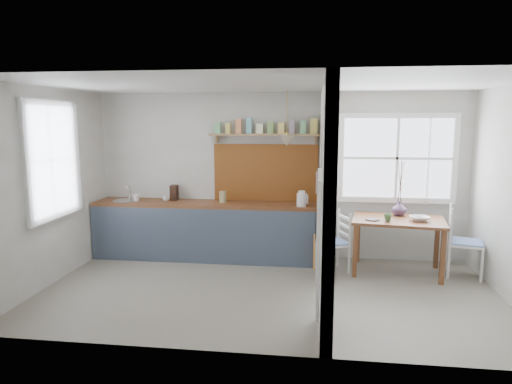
# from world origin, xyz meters

# --- Properties ---
(floor) EXTENTS (5.80, 3.20, 0.01)m
(floor) POSITION_xyz_m (0.00, 0.00, 0.00)
(floor) COLOR gray
(floor) RESTS_ON ground
(ceiling) EXTENTS (5.80, 3.20, 0.01)m
(ceiling) POSITION_xyz_m (0.00, 0.00, 2.60)
(ceiling) COLOR silver
(ceiling) RESTS_ON walls
(walls) EXTENTS (5.81, 3.21, 2.60)m
(walls) POSITION_xyz_m (0.00, 0.00, 1.30)
(walls) COLOR silver
(walls) RESTS_ON floor
(partition) EXTENTS (0.12, 3.20, 2.60)m
(partition) POSITION_xyz_m (0.70, 0.06, 1.45)
(partition) COLOR silver
(partition) RESTS_ON floor
(kitchen_window) EXTENTS (0.10, 1.16, 1.50)m
(kitchen_window) POSITION_xyz_m (-2.87, 0.00, 1.65)
(kitchen_window) COLOR white
(kitchen_window) RESTS_ON walls
(nook_window) EXTENTS (1.76, 0.10, 1.30)m
(nook_window) POSITION_xyz_m (1.80, 1.56, 1.60)
(nook_window) COLOR white
(nook_window) RESTS_ON walls
(counter) EXTENTS (3.50, 0.60, 0.90)m
(counter) POSITION_xyz_m (-1.13, 1.33, 0.46)
(counter) COLOR brown
(counter) RESTS_ON floor
(sink) EXTENTS (0.40, 0.40, 0.02)m
(sink) POSITION_xyz_m (-2.43, 1.30, 0.89)
(sink) COLOR #B9B9B9
(sink) RESTS_ON counter
(backsplash) EXTENTS (1.65, 0.03, 0.90)m
(backsplash) POSITION_xyz_m (-0.20, 1.58, 1.35)
(backsplash) COLOR brown
(backsplash) RESTS_ON walls
(shelf) EXTENTS (1.75, 0.20, 0.21)m
(shelf) POSITION_xyz_m (-0.21, 1.49, 2.01)
(shelf) COLOR #967449
(shelf) RESTS_ON walls
(pendant_lamp) EXTENTS (0.26, 0.26, 0.16)m
(pendant_lamp) POSITION_xyz_m (0.15, 1.15, 1.88)
(pendant_lamp) COLOR beige
(pendant_lamp) RESTS_ON ceiling
(utensil_rail) EXTENTS (0.02, 0.50, 0.02)m
(utensil_rail) POSITION_xyz_m (0.61, 0.90, 1.45)
(utensil_rail) COLOR #B9B9B9
(utensil_rail) RESTS_ON partition
(dining_table) EXTENTS (1.36, 1.01, 0.79)m
(dining_table) POSITION_xyz_m (1.76, 0.97, 0.39)
(dining_table) COLOR brown
(dining_table) RESTS_ON floor
(chair_left) EXTENTS (0.53, 0.53, 0.88)m
(chair_left) POSITION_xyz_m (0.84, 0.89, 0.44)
(chair_left) COLOR white
(chair_left) RESTS_ON floor
(chair_right) EXTENTS (0.55, 0.55, 0.99)m
(chair_right) POSITION_xyz_m (2.67, 0.94, 0.50)
(chair_right) COLOR white
(chair_right) RESTS_ON floor
(kettle) EXTENTS (0.20, 0.17, 0.23)m
(kettle) POSITION_xyz_m (0.38, 1.18, 1.02)
(kettle) COLOR white
(kettle) RESTS_ON counter
(mug_a) EXTENTS (0.15, 0.15, 0.11)m
(mug_a) POSITION_xyz_m (-2.24, 1.27, 0.95)
(mug_a) COLOR white
(mug_a) RESTS_ON counter
(mug_b) EXTENTS (0.14, 0.14, 0.09)m
(mug_b) POSITION_xyz_m (-1.78, 1.36, 0.94)
(mug_b) COLOR silver
(mug_b) RESTS_ON counter
(knife_block) EXTENTS (0.12, 0.16, 0.24)m
(knife_block) POSITION_xyz_m (-1.67, 1.45, 1.02)
(knife_block) COLOR black
(knife_block) RESTS_ON counter
(jar) EXTENTS (0.13, 0.13, 0.18)m
(jar) POSITION_xyz_m (-0.85, 1.34, 0.99)
(jar) COLOR tan
(jar) RESTS_ON counter
(towel_magenta) EXTENTS (0.02, 0.03, 0.49)m
(towel_magenta) POSITION_xyz_m (0.58, 1.00, 0.28)
(towel_magenta) COLOR #DD4672
(towel_magenta) RESTS_ON counter
(towel_orange) EXTENTS (0.02, 0.03, 0.56)m
(towel_orange) POSITION_xyz_m (0.58, 0.94, 0.25)
(towel_orange) COLOR #F79B39
(towel_orange) RESTS_ON counter
(bowl) EXTENTS (0.31, 0.31, 0.06)m
(bowl) POSITION_xyz_m (2.03, 0.89, 0.82)
(bowl) COLOR white
(bowl) RESTS_ON dining_table
(table_cup) EXTENTS (0.13, 0.13, 0.10)m
(table_cup) POSITION_xyz_m (1.58, 0.80, 0.84)
(table_cup) COLOR #40703F
(table_cup) RESTS_ON dining_table
(plate) EXTENTS (0.26, 0.26, 0.02)m
(plate) POSITION_xyz_m (1.38, 0.86, 0.79)
(plate) COLOR #352E2F
(plate) RESTS_ON dining_table
(vase) EXTENTS (0.23, 0.23, 0.22)m
(vase) POSITION_xyz_m (1.81, 1.22, 0.89)
(vase) COLOR #4C3554
(vase) RESTS_ON dining_table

